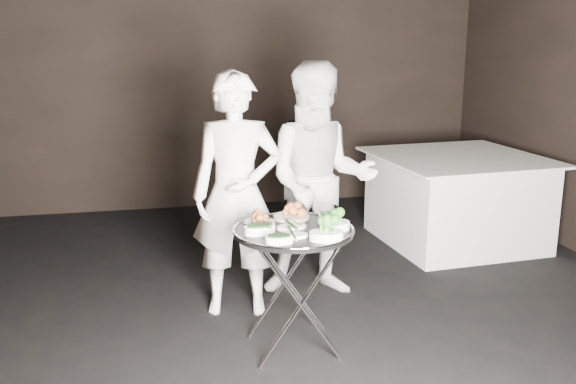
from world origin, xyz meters
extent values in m
cube|color=black|center=(0.00, 0.00, -0.03)|extent=(6.00, 7.00, 0.05)
cube|color=black|center=(0.00, 3.52, 1.50)|extent=(6.00, 0.05, 3.00)
cylinder|color=silver|center=(0.17, -0.15, 0.37)|extent=(0.51, 0.02, 0.75)
cylinder|color=silver|center=(0.17, -0.15, 0.37)|extent=(0.51, 0.02, 0.75)
cylinder|color=silver|center=(0.17, 0.24, 0.37)|extent=(0.51, 0.02, 0.75)
cylinder|color=silver|center=(0.17, 0.24, 0.37)|extent=(0.51, 0.02, 0.75)
cylinder|color=silver|center=(-0.04, 0.04, 0.71)|extent=(0.02, 0.43, 0.02)
cylinder|color=silver|center=(0.39, 0.04, 0.71)|extent=(0.02, 0.43, 0.02)
cylinder|color=black|center=(0.17, 0.04, 0.75)|extent=(0.70, 0.70, 0.03)
torus|color=silver|center=(0.17, 0.04, 0.76)|extent=(0.72, 0.72, 0.02)
cylinder|color=beige|center=(0.00, 0.19, 0.77)|extent=(0.19, 0.19, 0.02)
cylinder|color=beige|center=(0.21, 0.26, 0.77)|extent=(0.22, 0.22, 0.02)
cylinder|color=white|center=(0.41, 0.16, 0.78)|extent=(0.11, 0.11, 0.04)
cylinder|color=silver|center=(-0.01, 0.20, 0.81)|extent=(0.11, 0.15, 0.01)
cylinder|color=silver|center=(0.22, 0.25, 0.81)|extent=(0.07, 0.17, 0.01)
cylinder|color=silver|center=(0.40, 0.17, 0.81)|extent=(0.05, 0.18, 0.01)
cylinder|color=silver|center=(-0.05, -0.01, 0.81)|extent=(0.15, 0.12, 0.01)
cylinder|color=silver|center=(0.39, -0.01, 0.81)|extent=(0.12, 0.15, 0.01)
cylinder|color=silver|center=(0.17, 0.05, 0.81)|extent=(0.07, 0.18, 0.01)
imported|color=white|center=(-0.07, 0.68, 0.83)|extent=(0.66, 0.49, 1.65)
imported|color=white|center=(0.55, 0.86, 0.85)|extent=(0.93, 0.79, 1.69)
cube|color=white|center=(2.08, 1.74, 0.39)|extent=(1.25, 1.25, 0.78)
cube|color=white|center=(2.08, 1.74, 0.79)|extent=(1.41, 1.41, 0.02)
camera|label=1|loc=(-0.63, -3.46, 1.88)|focal=40.00mm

